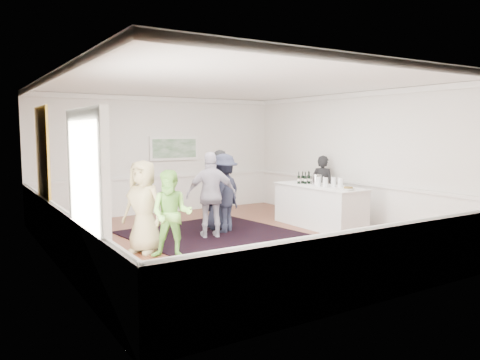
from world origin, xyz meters
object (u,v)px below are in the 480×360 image
serving_table (319,206)px  guest_tan (143,207)px  bartender (323,187)px  guest_green (172,214)px  ice_bucket (316,180)px  nut_bowl (348,189)px  guest_dark_a (224,193)px  guest_navy (220,196)px  guest_dark_b (219,187)px  guest_lilac (211,195)px

serving_table → guest_tan: 4.37m
serving_table → bartender: 1.14m
guest_green → ice_bucket: guest_green is taller
guest_green → nut_bowl: guest_green is taller
serving_table → guest_dark_a: bearing=163.0°
guest_navy → serving_table: bearing=-162.1°
serving_table → guest_green: size_ratio=1.53×
guest_tan → guest_dark_b: size_ratio=0.95×
guest_tan → guest_lilac: (1.66, 0.41, 0.05)m
guest_tan → bartender: bearing=67.9°
bartender → guest_dark_b: bearing=48.3°
serving_table → guest_lilac: guest_lilac is taller
guest_dark_a → guest_green: bearing=5.5°
guest_dark_a → bartender: bearing=150.8°
guest_green → guest_navy: 2.46m
guest_tan → ice_bucket: (4.40, 0.23, 0.23)m
guest_navy → ice_bucket: guest_navy is taller
guest_dark_b → nut_bowl: 3.12m
guest_dark_a → guest_navy: size_ratio=1.11×
guest_green → guest_lilac: guest_lilac is taller
guest_dark_a → nut_bowl: bearing=111.3°
bartender → guest_lilac: size_ratio=0.90×
ice_bucket → guest_lilac: bearing=176.1°
guest_lilac → serving_table: bearing=-168.5°
guest_dark_a → ice_bucket: guest_dark_a is taller
bartender → guest_green: bearing=81.9°
guest_dark_a → serving_table: bearing=132.2°
guest_tan → guest_navy: size_ratio=1.09×
guest_navy → bartender: bearing=-142.4°
serving_table → ice_bucket: ice_bucket is taller
guest_navy → ice_bucket: bearing=-158.0°
serving_table → bartender: size_ratio=1.48×
serving_table → guest_lilac: size_ratio=1.32×
ice_bucket → nut_bowl: 1.17m
guest_dark_a → guest_dark_b: guest_dark_b is taller
guest_tan → guest_navy: (2.17, 0.97, -0.07)m
serving_table → nut_bowl: (-0.06, -1.00, 0.53)m
guest_lilac → bartender: bearing=-154.4°
serving_table → guest_dark_b: (-1.84, 1.57, 0.41)m
guest_tan → guest_lilac: 1.71m
nut_bowl → ice_bucket: bearing=84.7°
serving_table → guest_green: (-4.06, -0.68, 0.30)m
bartender → guest_green: 5.05m
guest_lilac → guest_navy: guest_lilac is taller
serving_table → nut_bowl: bearing=-93.6°
guest_lilac → guest_dark_b: guest_lilac is taller
serving_table → ice_bucket: size_ratio=9.32×
nut_bowl → bartender: bearing=64.4°
guest_dark_b → guest_navy: size_ratio=1.14×
serving_table → bartender: bearing=44.4°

